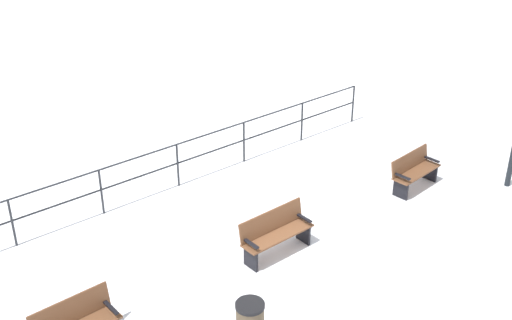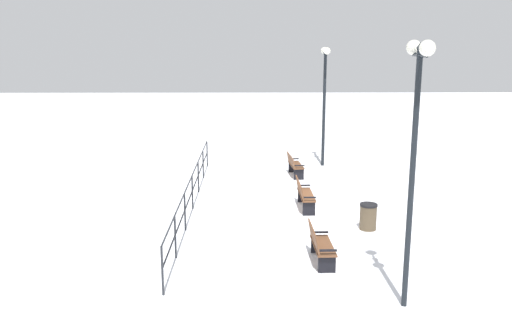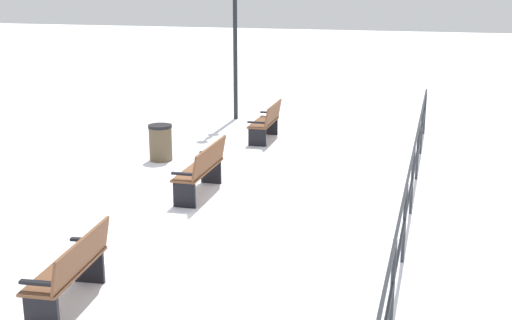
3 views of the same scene
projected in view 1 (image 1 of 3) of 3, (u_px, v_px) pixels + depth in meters
The scene contains 4 objects.
ground_plane at pixel (280, 256), 13.46m from camera, with size 80.00×80.00×0.00m, color white.
bench_second at pixel (275, 232), 13.34m from camera, with size 0.52×1.64×0.93m.
bench_third at pixel (414, 170), 15.75m from camera, with size 0.62×1.47×0.87m.
waterfront_railing at pixel (177, 158), 15.70m from camera, with size 0.05×12.12×1.12m.
Camera 1 is at (8.27, -7.35, 7.93)m, focal length 46.45 mm.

